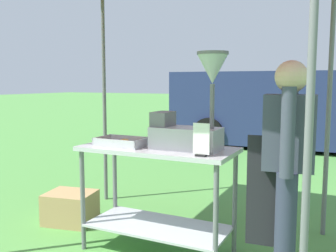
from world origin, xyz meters
name	(u,v)px	position (x,y,z in m)	size (l,w,h in m)	color
ground_plane	(266,153)	(0.00, 6.00, 0.00)	(70.00, 70.00, 0.00)	#519342
donut_cart	(158,177)	(0.09, 0.94, 0.65)	(1.31, 0.60, 0.92)	#B7B7BC
donut_tray	(122,143)	(-0.21, 0.86, 0.94)	(0.42, 0.27, 0.07)	#B7B7BC
donut_fryer	(192,116)	(0.40, 0.95, 1.19)	(0.62, 0.28, 0.78)	#B7B7BC
menu_sign	(201,142)	(0.57, 0.73, 1.02)	(0.13, 0.05, 0.25)	black
vendor	(287,163)	(1.17, 0.82, 0.90)	(0.46, 0.54, 1.61)	#2D3347
supply_crate	(71,208)	(-1.04, 1.14, 0.16)	(0.55, 0.48, 0.32)	tan
van_navy	(289,108)	(0.26, 7.04, 0.88)	(5.13, 2.24, 1.69)	navy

